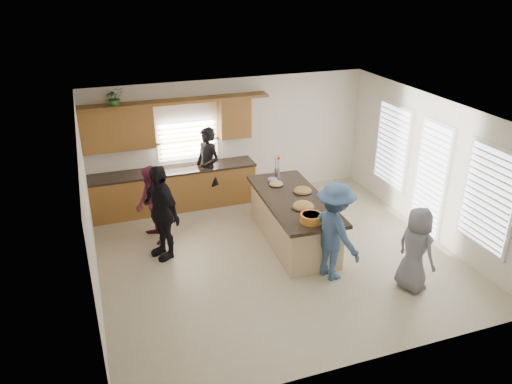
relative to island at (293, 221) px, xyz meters
name	(u,v)px	position (x,y,z in m)	size (l,w,h in m)	color
floor	(277,256)	(-0.51, -0.43, -0.45)	(6.50, 6.50, 0.00)	#B9AB89
room_shell	(279,163)	(-0.51, -0.43, 1.45)	(6.52, 6.02, 2.81)	silver
back_cabinetry	(171,171)	(-1.98, 2.30, 0.46)	(4.08, 0.66, 2.46)	olive
right_wall_glazing	(433,172)	(2.71, -0.56, 0.89)	(0.06, 4.00, 2.25)	white
island	(293,221)	(0.00, 0.00, 0.00)	(1.27, 2.75, 0.95)	tan
platter_front	(303,206)	(-0.01, -0.45, 0.53)	(0.44, 0.44, 0.18)	black
platter_mid	(302,191)	(0.27, 0.20, 0.52)	(0.40, 0.40, 0.16)	black
platter_back	(276,184)	(-0.10, 0.69, 0.52)	(0.31, 0.31, 0.13)	black
salad_bowl	(311,218)	(-0.11, -1.01, 0.58)	(0.39, 0.39, 0.15)	orange
clear_cup	(328,212)	(0.31, -0.84, 0.54)	(0.07, 0.07, 0.09)	white
plate_stack	(272,180)	(-0.09, 0.92, 0.52)	(0.20, 0.20, 0.05)	#9B7CB4
flower_vase	(277,166)	(0.11, 1.17, 0.72)	(0.14, 0.14, 0.43)	silver
potted_plant	(115,98)	(-2.99, 2.39, 2.15)	(0.37, 0.32, 0.41)	#3A7B31
woman_left_back	(208,168)	(-1.16, 2.17, 0.47)	(0.67, 0.44, 1.84)	black
woman_left_mid	(153,205)	(-2.59, 0.92, 0.33)	(0.76, 0.60, 1.57)	maroon
woman_left_front	(161,212)	(-2.52, 0.31, 0.46)	(1.07, 0.45, 1.83)	black
woman_right_back	(334,232)	(0.16, -1.37, 0.44)	(1.15, 0.66, 1.79)	#334E71
woman_right_front	(416,249)	(1.29, -2.13, 0.30)	(0.73, 0.48, 1.50)	slate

